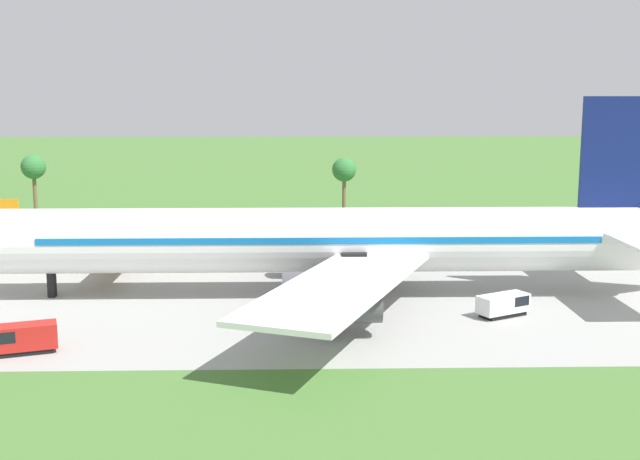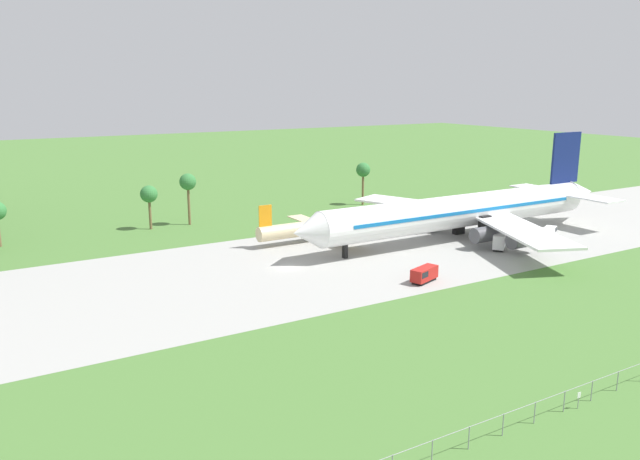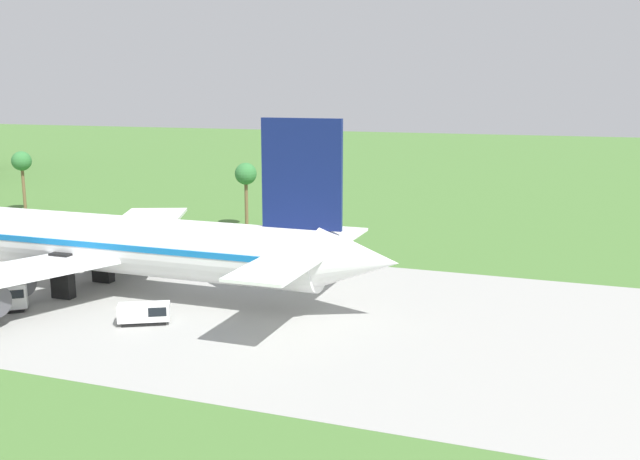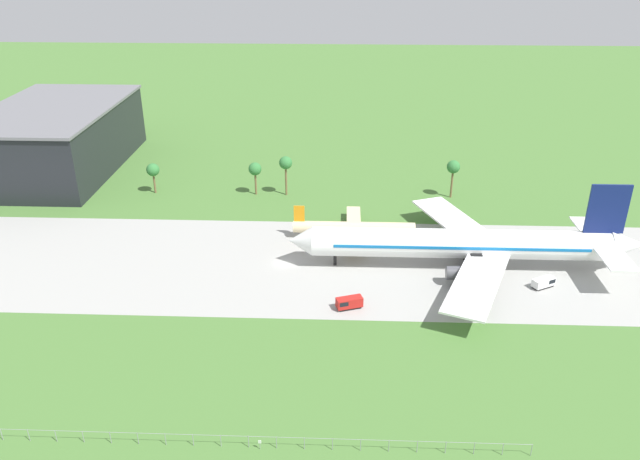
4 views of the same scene
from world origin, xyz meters
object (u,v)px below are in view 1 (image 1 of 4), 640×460
(catering_van, at_px, (20,338))
(baggage_tug, at_px, (334,305))
(regional_aircraft, at_px, (122,245))
(jet_airliner, at_px, (338,240))
(fuel_truck, at_px, (505,304))

(catering_van, bearing_deg, baggage_tug, 18.13)
(regional_aircraft, height_order, catering_van, regional_aircraft)
(jet_airliner, relative_size, fuel_truck, 14.56)
(fuel_truck, xyz_separation_m, catering_van, (-40.66, -9.78, 0.15))
(regional_aircraft, distance_m, catering_van, 31.35)
(jet_airliner, height_order, baggage_tug, jet_airliner)
(jet_airliner, xyz_separation_m, regional_aircraft, (-24.50, 13.51, -2.97))
(fuel_truck, bearing_deg, regional_aircraft, 151.41)
(regional_aircraft, xyz_separation_m, baggage_tug, (23.71, -23.14, -1.11))
(regional_aircraft, bearing_deg, jet_airliner, -28.87)
(jet_airliner, xyz_separation_m, fuel_truck, (14.97, -8.01, -4.54))
(jet_airliner, height_order, fuel_truck, jet_airliner)
(jet_airliner, height_order, catering_van, jet_airliner)
(regional_aircraft, bearing_deg, fuel_truck, -28.59)
(catering_van, bearing_deg, regional_aircraft, 87.82)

